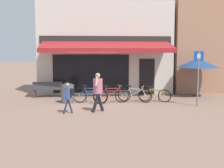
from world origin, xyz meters
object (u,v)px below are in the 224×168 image
Objects in this scene: pedestrian_child at (69,94)px; bicycle_red at (111,95)px; bicycle_blue at (90,95)px; park_bench at (48,89)px; cafe_parasol at (198,63)px; pedestrian_adult at (98,88)px; parking_sign at (198,72)px; bicycle_orange at (154,95)px; bicycle_silver at (134,95)px; litter_bin at (68,93)px.

bicycle_red is at bearing -131.22° from pedestrian_child.
park_bench is at bearing 157.19° from bicycle_blue.
cafe_parasol is at bearing -150.70° from pedestrian_child.
pedestrian_child is at bearing 5.72° from pedestrian_adult.
bicycle_blue is 0.68× the size of parking_sign.
parking_sign reaches higher than bicycle_red.
parking_sign is at bearing -31.89° from bicycle_red.
bicycle_red is at bearing -152.48° from bicycle_orange.
bicycle_silver is 3.23m from parking_sign.
pedestrian_adult reaches higher than bicycle_silver.
park_bench is at bearing 177.76° from cafe_parasol.
bicycle_blue is at bearing -88.02° from pedestrian_adult.
litter_bin is (-1.08, 0.18, 0.11)m from bicycle_blue.
cafe_parasol is at bearing -6.59° from park_bench.
bicycle_silver is 0.71× the size of cafe_parasol.
bicycle_red is 1.20m from bicycle_silver.
park_bench is at bearing -178.49° from bicycle_silver.
pedestrian_child reaches higher than bicycle_red.
pedestrian_adult is 4.94m from park_bench.
bicycle_orange is 4.77m from pedestrian_child.
park_bench is at bearing -73.03° from pedestrian_child.
bicycle_blue reaches higher than bicycle_red.
bicycle_orange is at bearing 22.22° from bicycle_blue.
bicycle_orange is at bearing -0.03° from litter_bin.
pedestrian_adult is at bearing -168.38° from pedestrian_child.
bicycle_orange is 1.57× the size of litter_bin.
cafe_parasol reaches higher than pedestrian_adult.
parking_sign is at bearing -110.65° from cafe_parasol.
bicycle_silver is 1.04× the size of bicycle_orange.
bicycle_red is at bearing 163.81° from parking_sign.
park_bench reaches higher than bicycle_orange.
pedestrian_adult reaches higher than pedestrian_child.
cafe_parasol is (2.79, 1.58, 1.53)m from bicycle_orange.
cafe_parasol is at bearing 47.35° from bicycle_silver.
bicycle_blue is 0.75× the size of cafe_parasol.
pedestrian_child is at bearing -168.82° from parking_sign.
bicycle_silver is 0.65× the size of parking_sign.
pedestrian_child is 5.88m from parking_sign.
pedestrian_child is 2.54m from litter_bin.
bicycle_blue is at bearing -9.24° from litter_bin.
park_bench is at bearing -178.30° from bicycle_orange.
cafe_parasol is (1.11, 2.95, 0.32)m from parking_sign.
pedestrian_child is at bearing -90.50° from bicycle_blue.
bicycle_silver is 1.01× the size of park_bench.
bicycle_blue is 3.21m from bicycle_orange.
pedestrian_adult reaches higher than litter_bin.
litter_bin reaches higher than bicycle_orange.
bicycle_orange is at bearing -23.35° from park_bench.
litter_bin is at bearing 166.97° from parking_sign.
bicycle_silver is (2.21, 0.15, -0.03)m from bicycle_blue.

